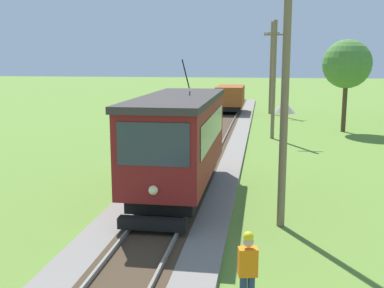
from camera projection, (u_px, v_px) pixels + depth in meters
name	position (u px, v px, depth m)	size (l,w,h in m)	color
red_tram	(179.00, 140.00, 16.89)	(2.60, 8.54, 4.79)	maroon
freight_car	(230.00, 98.00, 42.81)	(2.40, 5.20, 2.31)	#93471E
utility_pole_near_tram	(285.00, 88.00, 13.79)	(1.40, 0.63, 8.37)	#7A664C
utility_pole_mid	(274.00, 79.00, 29.38)	(1.40, 0.26, 7.51)	#7A664C
utility_pole_far	(271.00, 67.00, 42.79)	(1.40, 0.31, 8.46)	#7A664C
gravel_pile	(284.00, 107.00, 43.96)	(2.20, 2.20, 1.16)	#9E998E
track_worker	(248.00, 270.00, 9.21)	(0.42, 0.32, 1.78)	navy
tree_right_far	(347.00, 64.00, 32.00)	(3.38, 3.38, 6.46)	#4C3823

